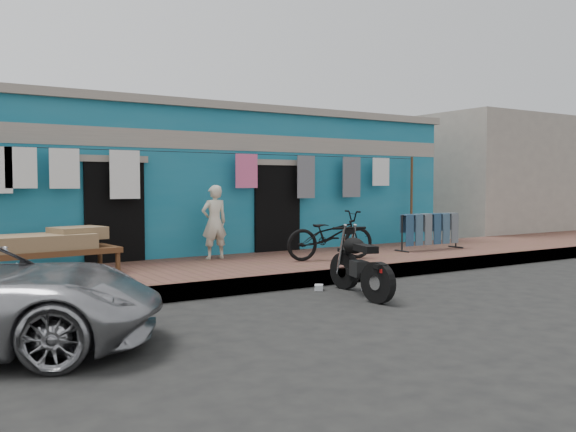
# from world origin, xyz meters

# --- Properties ---
(ground) EXTENTS (80.00, 80.00, 0.00)m
(ground) POSITION_xyz_m (0.00, 0.00, 0.00)
(ground) COLOR black
(ground) RESTS_ON ground
(sidewalk) EXTENTS (28.00, 3.00, 0.25)m
(sidewalk) POSITION_xyz_m (0.00, 3.00, 0.12)
(sidewalk) COLOR brown
(sidewalk) RESTS_ON ground
(curb) EXTENTS (28.00, 0.10, 0.25)m
(curb) POSITION_xyz_m (0.00, 1.55, 0.12)
(curb) COLOR gray
(curb) RESTS_ON ground
(building) EXTENTS (12.20, 5.20, 3.36)m
(building) POSITION_xyz_m (-0.00, 6.99, 1.69)
(building) COLOR #146786
(building) RESTS_ON ground
(neighbor_right) EXTENTS (6.00, 5.00, 3.80)m
(neighbor_right) POSITION_xyz_m (11.00, 7.00, 1.90)
(neighbor_right) COLOR #9E9384
(neighbor_right) RESTS_ON ground
(clothesline) EXTENTS (10.06, 0.06, 2.10)m
(clothesline) POSITION_xyz_m (-0.42, 4.25, 1.80)
(clothesline) COLOR brown
(clothesline) RESTS_ON sidewalk
(seated_person) EXTENTS (0.51, 0.35, 1.42)m
(seated_person) POSITION_xyz_m (-0.43, 3.96, 0.96)
(seated_person) COLOR beige
(seated_person) RESTS_ON sidewalk
(bicycle) EXTENTS (1.85, 0.94, 1.14)m
(bicycle) POSITION_xyz_m (1.37, 2.66, 0.82)
(bicycle) COLOR black
(bicycle) RESTS_ON sidewalk
(motorcycle) EXTENTS (1.37, 1.85, 1.01)m
(motorcycle) POSITION_xyz_m (0.33, 0.48, 0.51)
(motorcycle) COLOR black
(motorcycle) RESTS_ON ground
(charpoy) EXTENTS (2.33, 1.45, 0.71)m
(charpoy) POSITION_xyz_m (-3.54, 3.36, 0.61)
(charpoy) COLOR brown
(charpoy) RESTS_ON sidewalk
(jeans_rack) EXTENTS (1.72, 0.39, 0.82)m
(jeans_rack) POSITION_xyz_m (4.26, 2.91, 0.66)
(jeans_rack) COLOR black
(jeans_rack) RESTS_ON sidewalk
(litter_a) EXTENTS (0.25, 0.23, 0.09)m
(litter_a) POSITION_xyz_m (0.67, 1.20, 0.04)
(litter_a) COLOR silver
(litter_a) RESTS_ON ground
(litter_b) EXTENTS (0.21, 0.22, 0.09)m
(litter_b) POSITION_xyz_m (0.07, 1.20, 0.04)
(litter_b) COLOR silver
(litter_b) RESTS_ON ground
(litter_c) EXTENTS (0.16, 0.20, 0.07)m
(litter_c) POSITION_xyz_m (0.70, 0.73, 0.04)
(litter_c) COLOR silver
(litter_c) RESTS_ON ground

